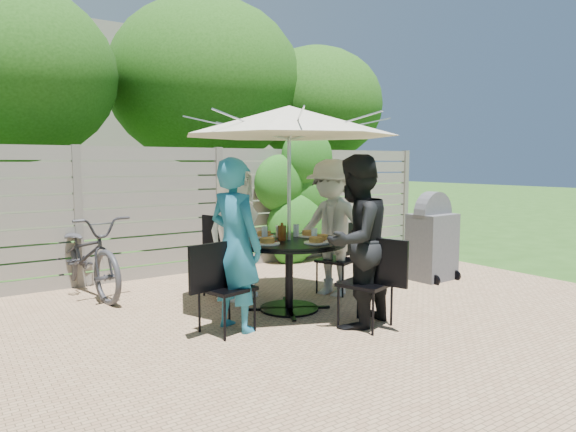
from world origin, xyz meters
TOP-DOWN VIEW (x-y plane):
  - backyard_envelope at (0.09, 10.29)m, footprint 60.00×60.00m
  - patio_table at (-0.36, 0.63)m, footprint 1.50×1.50m
  - umbrella at (-0.36, 0.63)m, footprint 2.86×2.86m
  - chair_back at (-0.64, 1.55)m, footprint 0.56×0.74m
  - person_back at (-0.60, 1.42)m, footprint 0.90×0.72m
  - chair_left at (-1.28, 0.34)m, footprint 0.68×0.51m
  - person_left at (-1.15, 0.38)m, footprint 0.56×0.70m
  - chair_front at (-0.07, -0.30)m, footprint 0.55×0.70m
  - person_front at (-0.11, -0.17)m, footprint 0.98×0.86m
  - chair_right at (0.57, 0.91)m, footprint 0.66×0.54m
  - person_right at (0.44, 0.87)m, footprint 0.91×1.21m
  - plate_back at (-0.46, 0.97)m, footprint 0.26×0.26m
  - plate_left at (-0.70, 0.52)m, footprint 0.26×0.26m
  - plate_front at (-0.25, 0.28)m, footprint 0.26×0.26m
  - plate_right at (-0.01, 0.73)m, footprint 0.26×0.26m
  - plate_extra at (-0.10, 0.39)m, footprint 0.24×0.24m
  - glass_back at (-0.53, 0.84)m, footprint 0.07×0.07m
  - glass_front at (-0.18, 0.41)m, footprint 0.07×0.07m
  - glass_right at (-0.14, 0.80)m, footprint 0.07×0.07m
  - syrup_jug at (-0.43, 0.66)m, footprint 0.09×0.09m
  - coffee_cup at (-0.32, 0.87)m, footprint 0.08×0.08m
  - bicycle at (-2.02, 2.60)m, footprint 0.95×1.99m
  - bbq_grill at (2.10, 0.73)m, footprint 0.63×0.50m

SIDE VIEW (x-z plane):
  - chair_right at x=0.57m, z-range -0.17..0.69m
  - chair_left at x=-1.28m, z-range -0.18..0.72m
  - chair_front at x=-0.07m, z-range -0.18..0.73m
  - chair_back at x=-0.64m, z-range -0.19..0.78m
  - bicycle at x=-2.02m, z-range 0.00..1.00m
  - patio_table at x=-0.36m, z-range 0.16..0.95m
  - bbq_grill at x=2.10m, z-range -0.05..1.18m
  - person_back at x=-0.60m, z-range 0.00..1.61m
  - plate_back at x=-0.46m, z-range 0.78..0.85m
  - plate_left at x=-0.70m, z-range 0.78..0.85m
  - plate_front at x=-0.25m, z-range 0.78..0.85m
  - plate_right at x=-0.01m, z-range 0.78..0.85m
  - plate_extra at x=-0.10m, z-range 0.78..0.85m
  - person_right at x=0.44m, z-range 0.00..1.66m
  - person_left at x=-1.15m, z-range 0.00..1.68m
  - coffee_cup at x=-0.32m, z-range 0.79..0.91m
  - person_front at x=-0.11m, z-range 0.00..1.71m
  - glass_back at x=-0.53m, z-range 0.79..0.93m
  - glass_front at x=-0.18m, z-range 0.79..0.93m
  - glass_right at x=-0.14m, z-range 0.79..0.93m
  - syrup_jug at x=-0.43m, z-range 0.79..0.95m
  - umbrella at x=-0.36m, z-range 0.95..3.17m
  - backyard_envelope at x=0.09m, z-range 0.11..5.11m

